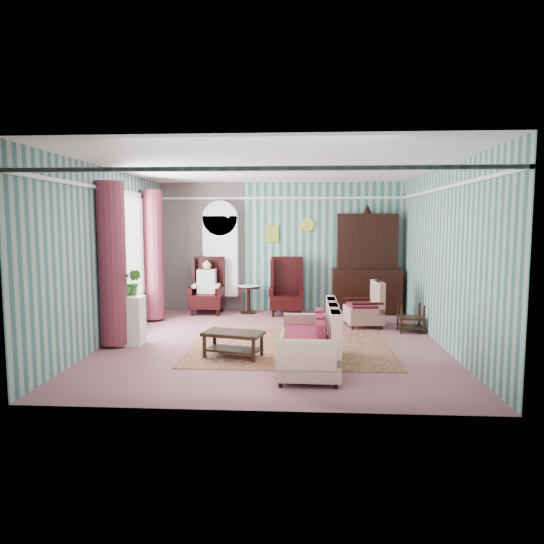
# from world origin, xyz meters

# --- Properties ---
(floor) EXTENTS (6.00, 6.00, 0.00)m
(floor) POSITION_xyz_m (0.00, 0.00, 0.00)
(floor) COLOR #975862
(floor) RESTS_ON ground
(room_shell) EXTENTS (5.53, 6.02, 2.91)m
(room_shell) POSITION_xyz_m (-0.62, 0.18, 2.01)
(room_shell) COLOR #386666
(room_shell) RESTS_ON ground
(bookcase) EXTENTS (0.80, 0.28, 2.24)m
(bookcase) POSITION_xyz_m (-1.35, 2.84, 1.12)
(bookcase) COLOR white
(bookcase) RESTS_ON floor
(dresser_hutch) EXTENTS (1.50, 0.56, 2.36)m
(dresser_hutch) POSITION_xyz_m (1.90, 2.72, 1.18)
(dresser_hutch) COLOR black
(dresser_hutch) RESTS_ON floor
(wingback_left) EXTENTS (0.76, 0.80, 1.25)m
(wingback_left) POSITION_xyz_m (-1.60, 2.45, 0.62)
(wingback_left) COLOR black
(wingback_left) RESTS_ON floor
(wingback_right) EXTENTS (0.76, 0.80, 1.25)m
(wingback_right) POSITION_xyz_m (0.15, 2.45, 0.62)
(wingback_right) COLOR black
(wingback_right) RESTS_ON floor
(seated_woman) EXTENTS (0.44, 0.40, 1.18)m
(seated_woman) POSITION_xyz_m (-1.60, 2.45, 0.59)
(seated_woman) COLOR silver
(seated_woman) RESTS_ON floor
(round_side_table) EXTENTS (0.50, 0.50, 0.60)m
(round_side_table) POSITION_xyz_m (-0.70, 2.60, 0.30)
(round_side_table) COLOR black
(round_side_table) RESTS_ON floor
(nest_table) EXTENTS (0.45, 0.38, 0.54)m
(nest_table) POSITION_xyz_m (2.47, 0.90, 0.27)
(nest_table) COLOR black
(nest_table) RESTS_ON floor
(plant_stand) EXTENTS (0.55, 0.35, 0.80)m
(plant_stand) POSITION_xyz_m (-2.40, -0.30, 0.40)
(plant_stand) COLOR silver
(plant_stand) RESTS_ON floor
(rug) EXTENTS (3.20, 2.60, 0.01)m
(rug) POSITION_xyz_m (0.30, -0.30, 0.01)
(rug) COLOR #50211A
(rug) RESTS_ON floor
(sofa) EXTENTS (0.97, 1.81, 1.07)m
(sofa) POSITION_xyz_m (0.56, -1.45, 0.54)
(sofa) COLOR beige
(sofa) RESTS_ON floor
(floral_armchair) EXTENTS (0.95, 0.84, 1.02)m
(floral_armchair) POSITION_xyz_m (1.66, 1.31, 0.51)
(floral_armchair) COLOR beige
(floral_armchair) RESTS_ON floor
(coffee_table) EXTENTS (0.96, 0.66, 0.39)m
(coffee_table) POSITION_xyz_m (-0.54, -0.96, 0.19)
(coffee_table) COLOR black
(coffee_table) RESTS_ON floor
(potted_plant_a) EXTENTS (0.43, 0.40, 0.40)m
(potted_plant_a) POSITION_xyz_m (-2.43, -0.44, 1.00)
(potted_plant_a) COLOR #174918
(potted_plant_a) RESTS_ON plant_stand
(potted_plant_b) EXTENTS (0.25, 0.20, 0.43)m
(potted_plant_b) POSITION_xyz_m (-2.31, -0.15, 1.02)
(potted_plant_b) COLOR #20581B
(potted_plant_b) RESTS_ON plant_stand
(potted_plant_c) EXTENTS (0.28, 0.28, 0.38)m
(potted_plant_c) POSITION_xyz_m (-2.43, -0.26, 0.99)
(potted_plant_c) COLOR #235219
(potted_plant_c) RESTS_ON plant_stand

